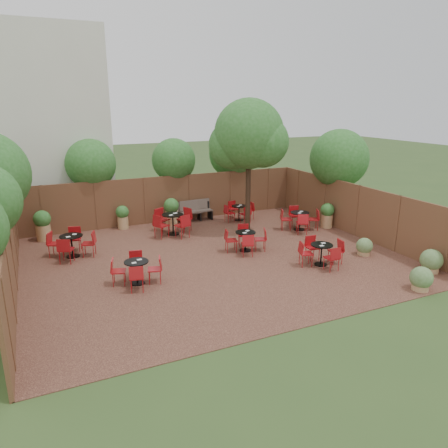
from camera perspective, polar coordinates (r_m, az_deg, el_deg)
name	(u,v)px	position (r m, az deg, el deg)	size (l,w,h in m)	color
ground	(214,259)	(14.17, -1.32, -4.68)	(80.00, 80.00, 0.00)	#354F23
courtyard_paving	(214,258)	(14.16, -1.32, -4.64)	(12.00, 10.00, 0.02)	#3A1E18
fence_back	(168,199)	(18.39, -7.54, 3.37)	(12.00, 0.08, 2.00)	brown
fence_left	(11,257)	(12.84, -26.81, -4.01)	(0.08, 10.00, 2.00)	brown
fence_right	(357,211)	(17.03, 17.53, 1.70)	(0.08, 10.00, 2.00)	brown
neighbour_building	(44,127)	(20.20, -23.10, 12.00)	(5.00, 4.00, 8.00)	beige
overhang_foliage	(143,169)	(15.77, -10.91, 7.36)	(15.82, 10.39, 2.79)	#276220
courtyard_tree	(249,138)	(16.52, 3.37, 11.51)	(2.82, 2.72, 5.18)	black
park_bench_left	(185,212)	(18.35, -5.24, 1.67)	(1.38, 0.48, 0.85)	brown
park_bench_right	(196,210)	(18.51, -3.84, 1.90)	(1.47, 0.56, 0.89)	brown
bistro_tables	(210,234)	(15.27, -1.88, -1.35)	(10.26, 7.18, 0.94)	black
planters	(160,216)	(17.15, -8.58, 1.03)	(11.32, 3.91, 1.15)	tan
low_shrubs	(410,263)	(14.05, 23.86, -4.82)	(1.98, 3.39, 0.72)	tan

